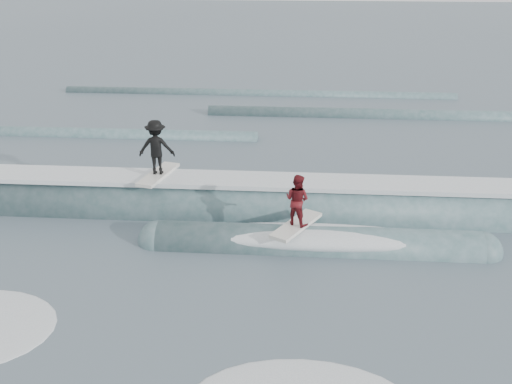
{
  "coord_description": "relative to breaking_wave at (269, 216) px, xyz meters",
  "views": [
    {
      "loc": [
        1.15,
        -9.57,
        7.84
      ],
      "look_at": [
        0.0,
        5.8,
        1.1
      ],
      "focal_mm": 40.0,
      "sensor_mm": 36.0,
      "label": 1
    }
  ],
  "objects": [
    {
      "name": "ground",
      "position": [
        -0.35,
        -6.37,
        -0.05
      ],
      "size": [
        160.0,
        160.0,
        0.0
      ],
      "primitive_type": "plane",
      "color": "#41525F",
      "rests_on": "ground"
    },
    {
      "name": "breaking_wave",
      "position": [
        0.0,
        0.0,
        0.0
      ],
      "size": [
        21.57,
        3.82,
        2.09
      ],
      "color": "#355659",
      "rests_on": "ground"
    },
    {
      "name": "far_swells",
      "position": [
        -1.11,
        11.28,
        -0.05
      ],
      "size": [
        41.25,
        8.65,
        0.8
      ],
      "color": "#355659",
      "rests_on": "ground"
    },
    {
      "name": "surfer_black",
      "position": [
        -3.51,
        0.43,
        1.95
      ],
      "size": [
        1.15,
        2.07,
        1.82
      ],
      "color": "silver",
      "rests_on": "ground"
    },
    {
      "name": "surfer_red",
      "position": [
        0.86,
        -1.77,
        1.26
      ],
      "size": [
        1.47,
        2.01,
        1.56
      ],
      "color": "silver",
      "rests_on": "ground"
    }
  ]
}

